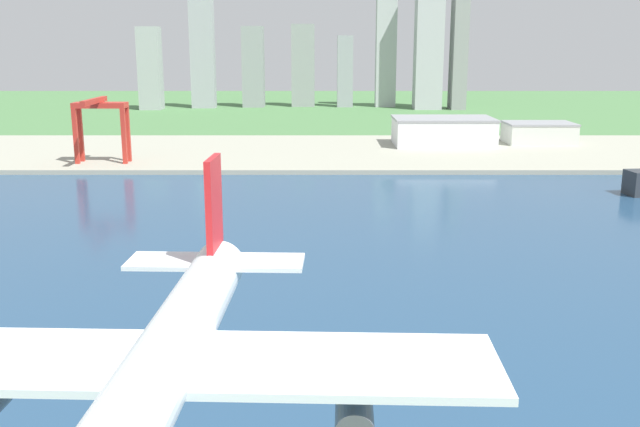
# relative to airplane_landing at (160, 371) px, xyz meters

# --- Properties ---
(ground_plane) EXTENTS (2400.00, 2400.00, 0.00)m
(ground_plane) POSITION_rel_airplane_landing_xyz_m (11.44, 195.70, -46.20)
(ground_plane) COLOR #487744
(water_bay) EXTENTS (840.00, 360.00, 0.15)m
(water_bay) POSITION_rel_airplane_landing_xyz_m (11.44, 135.70, -46.13)
(water_bay) COLOR navy
(water_bay) RESTS_ON ground
(industrial_pier) EXTENTS (840.00, 140.00, 2.50)m
(industrial_pier) POSITION_rel_airplane_landing_xyz_m (11.44, 385.70, -44.95)
(industrial_pier) COLOR #9B9C8A
(industrial_pier) RESTS_ON ground
(airplane_landing) EXTENTS (38.74, 42.57, 12.98)m
(airplane_landing) POSITION_rel_airplane_landing_xyz_m (0.00, 0.00, 0.00)
(airplane_landing) COLOR white
(port_crane_red) EXTENTS (27.60, 37.27, 34.41)m
(port_crane_red) POSITION_rel_airplane_landing_xyz_m (-106.27, 338.38, -18.55)
(port_crane_red) COLOR #B72D23
(port_crane_red) RESTS_ON industrial_pier
(warehouse_main) EXTENTS (61.60, 39.57, 17.10)m
(warehouse_main) POSITION_rel_airplane_landing_xyz_m (85.36, 407.60, -35.13)
(warehouse_main) COLOR white
(warehouse_main) RESTS_ON industrial_pier
(warehouse_annex) EXTENTS (42.40, 29.34, 13.15)m
(warehouse_annex) POSITION_rel_airplane_landing_xyz_m (147.78, 416.38, -37.11)
(warehouse_annex) COLOR silver
(warehouse_annex) RESTS_ON industrial_pier
(distant_skyline) EXTENTS (324.05, 57.92, 133.46)m
(distant_skyline) POSITION_rel_airplane_landing_xyz_m (21.93, 702.71, 7.82)
(distant_skyline) COLOR #9EA3A5
(distant_skyline) RESTS_ON ground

